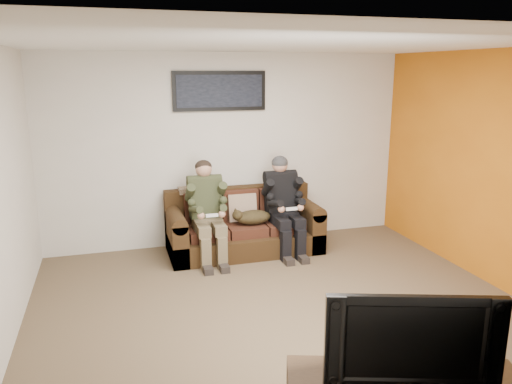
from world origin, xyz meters
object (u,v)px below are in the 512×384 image
object	(u,v)px
television	(409,334)
person_left	(207,206)
person_right	(283,200)
framed_poster	(220,91)
sofa	(243,228)
cat	(252,217)

from	to	relation	value
television	person_left	bearing A→B (deg)	117.40
person_right	television	bearing A→B (deg)	-97.20
person_right	framed_poster	bearing A→B (deg)	141.84
framed_poster	sofa	bearing A→B (deg)	-63.12
person_left	person_right	xyz separation A→B (m)	(1.03, 0.00, 0.00)
cat	television	world-z (taller)	television
person_left	framed_poster	distance (m)	1.54
framed_poster	television	world-z (taller)	framed_poster
person_left	television	distance (m)	3.65
person_left	person_right	bearing A→B (deg)	0.02
person_right	cat	world-z (taller)	person_right
sofa	person_right	size ratio (longest dim) A/B	1.58
person_left	cat	distance (m)	0.62
person_left	framed_poster	world-z (taller)	framed_poster
cat	person_right	bearing A→B (deg)	0.16
person_right	framed_poster	size ratio (longest dim) A/B	1.01
television	framed_poster	bearing A→B (deg)	111.94
person_right	cat	bearing A→B (deg)	-179.84
person_right	framed_poster	xyz separation A→B (m)	(-0.71, 0.56, 1.40)
sofa	person_right	bearing A→B (deg)	-17.92
cat	television	xyz separation A→B (m)	(-0.02, -3.60, 0.28)
television	person_right	bearing A→B (deg)	101.20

